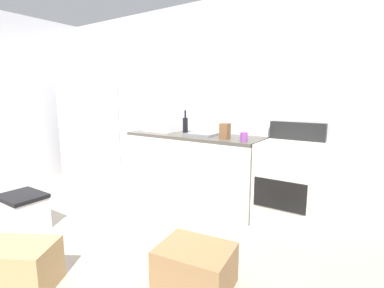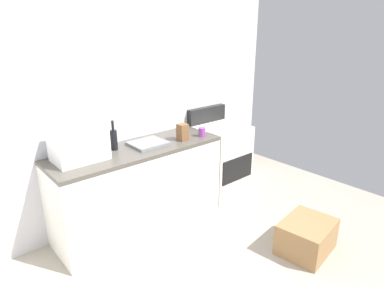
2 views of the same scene
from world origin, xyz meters
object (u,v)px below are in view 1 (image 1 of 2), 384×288
object	(u,v)px
coffee_mug	(244,137)
wine_bottle	(185,124)
storage_bin	(24,212)
cardboard_box_medium	(195,267)
refrigerator	(89,128)
stove_oven	(288,183)
knife_block	(225,131)
cardboard_box_large	(20,267)
microwave	(162,121)

from	to	relation	value
coffee_mug	wine_bottle	bearing A→B (deg)	165.35
coffee_mug	storage_bin	distance (m)	2.47
coffee_mug	cardboard_box_medium	distance (m)	1.52
refrigerator	storage_bin	world-z (taller)	refrigerator
stove_oven	cardboard_box_medium	size ratio (longest dim) A/B	2.07
knife_block	cardboard_box_medium	bearing A→B (deg)	-71.08
cardboard_box_large	stove_oven	bearing A→B (deg)	58.74
refrigerator	wine_bottle	bearing A→B (deg)	4.64
microwave	knife_block	xyz separation A→B (m)	(1.08, -0.18, -0.05)
refrigerator	stove_oven	world-z (taller)	refrigerator
refrigerator	microwave	xyz separation A→B (m)	(1.48, 0.11, 0.19)
stove_oven	wine_bottle	world-z (taller)	wine_bottle
coffee_mug	cardboard_box_medium	world-z (taller)	coffee_mug
cardboard_box_medium	storage_bin	size ratio (longest dim) A/B	1.15
microwave	cardboard_box_large	distance (m)	2.43
cardboard_box_large	cardboard_box_medium	xyz separation A→B (m)	(1.05, 0.73, -0.01)
wine_bottle	knife_block	xyz separation A→B (m)	(0.71, -0.21, -0.02)
microwave	storage_bin	xyz separation A→B (m)	(-0.48, -1.72, -0.84)
microwave	coffee_mug	xyz separation A→B (m)	(1.33, -0.21, -0.09)
cardboard_box_large	refrigerator	bearing A→B (deg)	132.91
microwave	wine_bottle	xyz separation A→B (m)	(0.37, 0.04, -0.03)
refrigerator	storage_bin	xyz separation A→B (m)	(1.00, -1.61, -0.66)
refrigerator	storage_bin	bearing A→B (deg)	-58.07
coffee_mug	cardboard_box_medium	size ratio (longest dim) A/B	0.19
refrigerator	microwave	bearing A→B (deg)	4.32
coffee_mug	storage_bin	bearing A→B (deg)	-140.06
microwave	storage_bin	bearing A→B (deg)	-105.45
storage_bin	coffee_mug	bearing A→B (deg)	39.94
stove_oven	cardboard_box_large	world-z (taller)	stove_oven
coffee_mug	knife_block	bearing A→B (deg)	171.70
stove_oven	storage_bin	world-z (taller)	stove_oven
refrigerator	microwave	size ratio (longest dim) A/B	3.69
stove_oven	coffee_mug	xyz separation A→B (m)	(-0.46, -0.16, 0.48)
coffee_mug	refrigerator	bearing A→B (deg)	177.95
cardboard_box_large	coffee_mug	bearing A→B (deg)	67.01
refrigerator	cardboard_box_medium	size ratio (longest dim) A/B	3.20
wine_bottle	cardboard_box_medium	size ratio (longest dim) A/B	0.57
refrigerator	knife_block	distance (m)	2.56
microwave	storage_bin	world-z (taller)	microwave
microwave	storage_bin	size ratio (longest dim) A/B	1.00
storage_bin	stove_oven	bearing A→B (deg)	36.34
storage_bin	refrigerator	bearing A→B (deg)	121.93
coffee_mug	microwave	bearing A→B (deg)	170.91
stove_oven	storage_bin	xyz separation A→B (m)	(-2.27, -1.67, -0.27)
coffee_mug	knife_block	xyz separation A→B (m)	(-0.25, 0.04, 0.04)
stove_oven	knife_block	size ratio (longest dim) A/B	6.11
stove_oven	cardboard_box_medium	world-z (taller)	stove_oven
refrigerator	knife_block	bearing A→B (deg)	-1.43
wine_bottle	stove_oven	bearing A→B (deg)	-3.83
refrigerator	microwave	world-z (taller)	refrigerator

